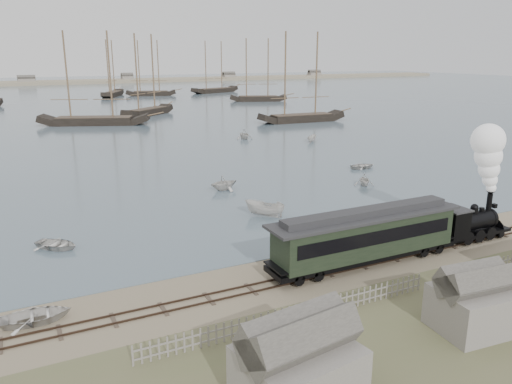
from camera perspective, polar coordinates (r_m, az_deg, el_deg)
name	(u,v)px	position (r m, az deg, el deg)	size (l,w,h in m)	color
ground	(322,260)	(38.62, 7.61, -7.74)	(600.00, 600.00, 0.00)	gray
harbor_water	(67,96)	(200.84, -20.84, 10.24)	(600.00, 336.00, 0.06)	#4D636F
rail_track	(338,270)	(37.11, 9.34, -8.75)	(120.00, 1.80, 0.16)	#37281E
picket_fence_west	(296,323)	(30.19, 4.60, -14.70)	(19.00, 0.10, 1.20)	slate
shed_mid	(469,329)	(31.90, 23.20, -14.24)	(4.00, 3.50, 3.60)	slate
far_spit	(49,84)	(280.39, -22.63, 11.29)	(500.00, 20.00, 1.80)	gray
locomotive	(485,190)	(45.39, 24.69, 0.26)	(7.51, 2.81, 9.37)	black
passenger_coach	(366,234)	(37.58, 12.43, -4.76)	(15.57, 3.00, 3.78)	black
beached_dinghy	(36,316)	(32.63, -23.82, -12.82)	(3.89, 2.78, 0.80)	beige
rowboat_0	(57,244)	(43.25, -21.82, -5.55)	(3.61, 2.58, 0.75)	beige
rowboat_1	(224,183)	(57.13, -3.70, 1.09)	(3.35, 2.89, 1.77)	beige
rowboat_2	(265,209)	(47.76, 0.98, -1.94)	(3.97, 1.49, 1.53)	beige
rowboat_3	(363,166)	(69.53, 12.13, 2.95)	(3.51, 2.51, 0.73)	beige
rowboat_4	(364,180)	(60.36, 12.27, 1.38)	(2.72, 2.35, 1.43)	beige
rowboat_5	(312,139)	(89.16, 6.38, 6.08)	(3.09, 1.16, 1.19)	beige
rowboat_7	(244,134)	(91.59, -1.35, 6.63)	(3.48, 3.00, 1.83)	beige
schooner_2	(91,78)	(115.35, -18.36, 12.25)	(23.51, 5.43, 20.00)	black
schooner_3	(146,75)	(130.07, -12.47, 12.95)	(17.71, 4.09, 20.00)	black
schooner_4	(303,77)	(115.13, 5.34, 12.94)	(20.49, 4.73, 20.00)	black
schooner_5	(258,70)	(165.55, 0.26, 13.78)	(18.38, 4.24, 20.00)	black
schooner_8	(150,68)	(191.51, -12.07, 13.69)	(18.05, 4.17, 20.00)	black
schooner_9	(215,67)	(203.48, -4.77, 14.06)	(21.55, 4.97, 20.00)	black
schooner_10	(111,68)	(191.52, -16.27, 13.42)	(18.41, 4.25, 20.00)	black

